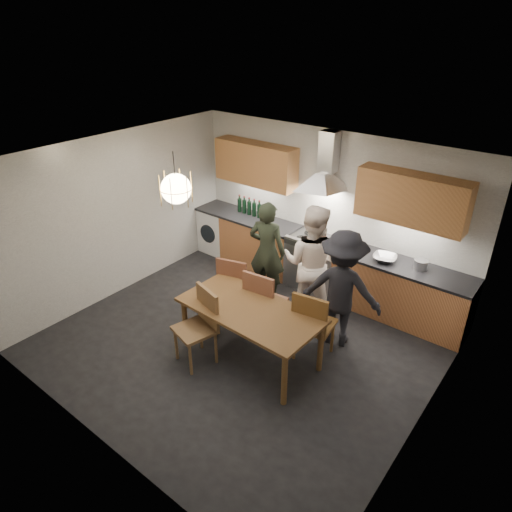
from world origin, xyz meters
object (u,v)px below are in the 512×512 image
Objects in this scene: person_right at (341,289)px; wine_bottles at (249,206)px; person_left at (267,251)px; person_mid at (311,263)px; chair_back_left at (235,283)px; chair_front at (201,321)px; stock_pot at (421,265)px; mixing_bowl at (385,258)px; dining_table at (250,314)px.

wine_bottles is at bearing -41.79° from person_right.
person_left is 0.82m from person_mid.
person_mid is 3.37× the size of wine_bottles.
person_mid reaches higher than person_left.
chair_back_left is 0.99× the size of chair_front.
person_mid is at bearing 166.30° from person_left.
stock_pot is 0.36× the size of wine_bottles.
person_right is at bearing 154.74° from person_left.
person_right reaches higher than stock_pot.
person_mid reaches higher than stock_pot.
person_mid reaches higher than chair_back_left.
chair_front is 2.96m from wine_bottles.
chair_back_left is 3.02× the size of mixing_bowl.
chair_front is 0.62× the size of person_right.
dining_table is 9.89× the size of stock_pot.
dining_table is at bearing 126.45° from chair_back_left.
stock_pot is at bearing -1.01° from wine_bottles.
chair_back_left is 0.58× the size of person_mid.
person_left is at bearing -39.24° from wine_bottles.
person_left is (0.01, 0.77, 0.23)m from chair_back_left.
stock_pot is (1.39, 2.16, 0.27)m from dining_table.
person_mid is (0.56, 1.76, 0.30)m from chair_front.
dining_table is at bearing -113.23° from mixing_bowl.
stock_pot reaches higher than mixing_bowl.
person_right is (1.49, -0.32, 0.03)m from person_left.
chair_back_left is at bearing 120.01° from chair_front.
dining_table is 1.82× the size of chair_front.
person_left is 0.92× the size of person_mid.
chair_back_left is 1.95× the size of wine_bottles.
chair_front is (0.26, -1.00, 0.00)m from chair_back_left.
dining_table is 1.37m from person_mid.
mixing_bowl is at bearing -153.84° from chair_back_left.
person_left reaches higher than stock_pot.
wine_bottles is at bearing -73.34° from chair_back_left.
chair_back_left is at bearing 27.10° from person_mid.
person_left is 1.37m from wine_bottles.
stock_pot is at bearing -164.41° from person_mid.
person_mid is at bearing -148.82° from stock_pot.
person_left is 1.79m from mixing_bowl.
person_left reaches higher than dining_table.
person_left is at bearing 113.29° from chair_front.
person_right is at bearing -178.88° from chair_back_left.
stock_pot is (1.33, 0.80, 0.07)m from person_mid.
mixing_bowl is at bearing 76.05° from chair_front.
chair_front is 1.80m from person_left.
chair_front is 0.64× the size of person_left.
person_right is at bearing 64.91° from chair_front.
chair_front is at bearing -63.73° from wine_bottles.
mixing_bowl is (1.39, 2.48, 0.34)m from chair_front.
dining_table is at bearing 37.75° from person_right.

